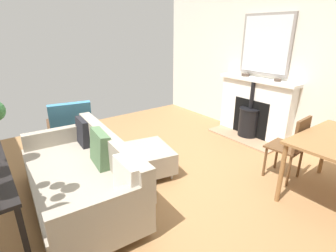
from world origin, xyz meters
The scene contains 10 objects.
ground_plane centered at (0.00, 0.00, 0.00)m, with size 5.25×5.43×0.01m, color olive.
wall_left centered at (-2.62, 0.00, 1.37)m, with size 0.12×5.43×2.73m, color silver.
fireplace centered at (-2.41, -0.16, 0.47)m, with size 0.62×1.47×1.07m.
mirror_over_mantel centered at (-2.54, -0.16, 1.62)m, with size 0.04×0.93×0.99m.
mantel_bowl_near centered at (-2.44, -0.44, 1.09)m, with size 0.15×0.15×0.05m.
mantel_bowl_far centered at (-2.44, 0.20, 1.09)m, with size 0.12×0.12×0.05m.
sofa centered at (0.76, -0.07, 0.34)m, with size 1.04×1.95×0.81m.
ottoman centered at (-0.13, -0.18, 0.23)m, with size 0.73×0.79×0.37m.
armchair_accent centered at (0.45, -1.48, 0.48)m, with size 0.77×0.71×0.86m.
dining_chair_near_fireplace centered at (-1.53, 1.05, 0.51)m, with size 0.43×0.43×0.87m.
Camera 1 is at (1.50, 2.47, 1.86)m, focal length 27.43 mm.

